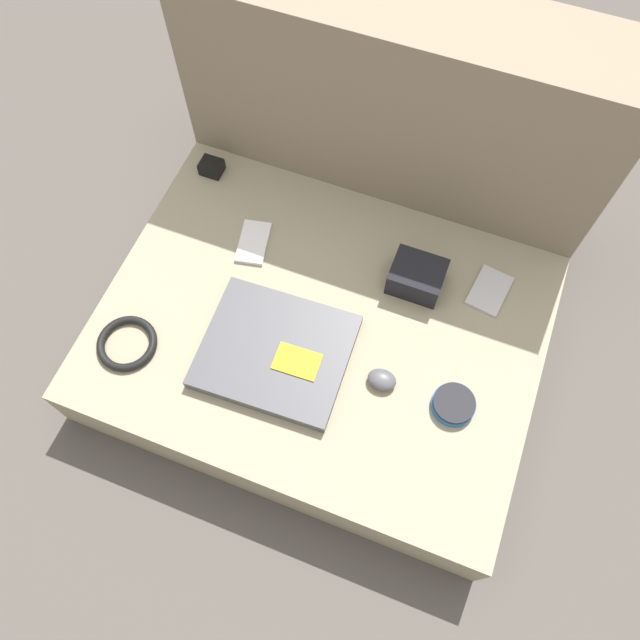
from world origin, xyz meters
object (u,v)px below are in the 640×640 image
(speaker_puck, at_px, (454,404))
(camera_pouch, at_px, (417,277))
(laptop, at_px, (276,351))
(phone_silver, at_px, (489,291))
(computer_mouse, at_px, (382,380))
(charger_brick, at_px, (212,167))
(phone_black, at_px, (253,242))

(speaker_puck, xyz_separation_m, camera_pouch, (-0.15, 0.23, 0.02))
(camera_pouch, bearing_deg, laptop, -129.88)
(laptop, relative_size, speaker_puck, 3.51)
(phone_silver, xyz_separation_m, camera_pouch, (-0.15, -0.04, 0.03))
(speaker_puck, height_order, phone_silver, speaker_puck)
(computer_mouse, relative_size, phone_silver, 0.51)
(phone_silver, bearing_deg, charger_brick, -178.46)
(laptop, height_order, phone_silver, laptop)
(computer_mouse, distance_m, phone_black, 0.42)
(laptop, xyz_separation_m, speaker_puck, (0.37, 0.02, -0.00))
(camera_pouch, bearing_deg, computer_mouse, -88.93)
(speaker_puck, relative_size, phone_silver, 0.75)
(laptop, height_order, computer_mouse, laptop)
(phone_silver, distance_m, camera_pouch, 0.16)
(phone_black, height_order, charger_brick, charger_brick)
(speaker_puck, distance_m, phone_black, 0.55)
(camera_pouch, bearing_deg, phone_black, -175.17)
(speaker_puck, height_order, charger_brick, charger_brick)
(computer_mouse, distance_m, camera_pouch, 0.24)
(laptop, relative_size, camera_pouch, 2.73)
(computer_mouse, distance_m, charger_brick, 0.65)
(phone_black, xyz_separation_m, camera_pouch, (0.36, 0.03, 0.03))
(phone_black, distance_m, camera_pouch, 0.37)
(computer_mouse, relative_size, camera_pouch, 0.52)
(laptop, distance_m, charger_brick, 0.49)
(phone_black, bearing_deg, computer_mouse, -41.20)
(phone_black, bearing_deg, charger_brick, 127.18)
(computer_mouse, xyz_separation_m, phone_black, (-0.37, 0.21, -0.01))
(laptop, bearing_deg, phone_black, 120.96)
(camera_pouch, bearing_deg, charger_brick, 167.59)
(speaker_puck, xyz_separation_m, phone_black, (-0.52, 0.20, -0.01))
(charger_brick, bearing_deg, camera_pouch, -12.41)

